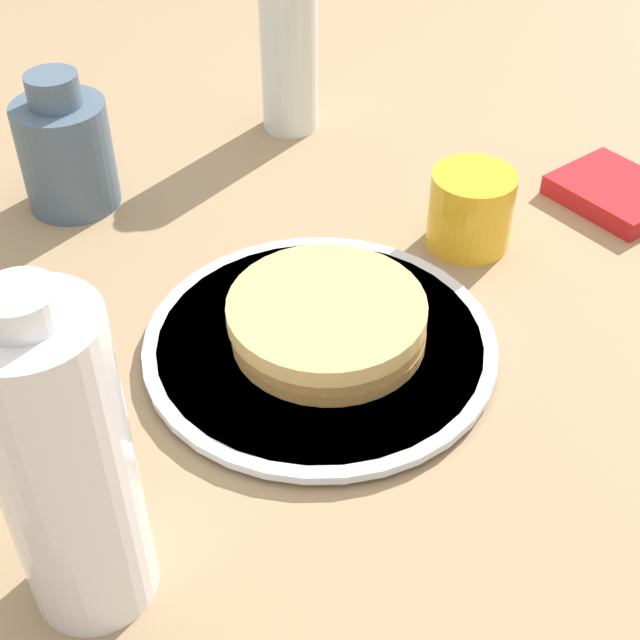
{
  "coord_description": "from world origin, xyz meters",
  "views": [
    {
      "loc": [
        0.45,
        -0.28,
        0.49
      ],
      "look_at": [
        -0.01,
        -0.02,
        0.03
      ],
      "focal_mm": 50.0,
      "sensor_mm": 36.0,
      "label": 1
    }
  ],
  "objects_px": {
    "plate": "(320,344)",
    "water_bottle_mid": "(65,468)",
    "juice_glass": "(471,210)",
    "cream_jug": "(66,150)",
    "pancake_stack": "(328,320)",
    "water_bottle_near": "(289,46)"
  },
  "relations": [
    {
      "from": "plate",
      "to": "water_bottle_mid",
      "type": "xyz_separation_m",
      "value": [
        0.12,
        -0.23,
        0.1
      ]
    },
    {
      "from": "juice_glass",
      "to": "cream_jug",
      "type": "bearing_deg",
      "value": -129.78
    },
    {
      "from": "pancake_stack",
      "to": "water_bottle_near",
      "type": "distance_m",
      "value": 0.39
    },
    {
      "from": "pancake_stack",
      "to": "cream_jug",
      "type": "bearing_deg",
      "value": -160.85
    },
    {
      "from": "juice_glass",
      "to": "water_bottle_near",
      "type": "xyz_separation_m",
      "value": [
        -0.28,
        -0.04,
        0.06
      ]
    },
    {
      "from": "pancake_stack",
      "to": "water_bottle_mid",
      "type": "bearing_deg",
      "value": -63.54
    },
    {
      "from": "plate",
      "to": "cream_jug",
      "type": "relative_size",
      "value": 2.1
    },
    {
      "from": "water_bottle_near",
      "to": "cream_jug",
      "type": "bearing_deg",
      "value": -82.63
    },
    {
      "from": "pancake_stack",
      "to": "water_bottle_mid",
      "type": "relative_size",
      "value": 0.69
    },
    {
      "from": "cream_jug",
      "to": "water_bottle_mid",
      "type": "height_order",
      "value": "water_bottle_mid"
    },
    {
      "from": "juice_glass",
      "to": "water_bottle_mid",
      "type": "height_order",
      "value": "water_bottle_mid"
    },
    {
      "from": "cream_jug",
      "to": "water_bottle_near",
      "type": "relative_size",
      "value": 0.67
    },
    {
      "from": "pancake_stack",
      "to": "water_bottle_near",
      "type": "xyz_separation_m",
      "value": [
        -0.35,
        0.15,
        0.06
      ]
    },
    {
      "from": "cream_jug",
      "to": "water_bottle_mid",
      "type": "distance_m",
      "value": 0.45
    },
    {
      "from": "pancake_stack",
      "to": "water_bottle_near",
      "type": "relative_size",
      "value": 0.8
    },
    {
      "from": "plate",
      "to": "juice_glass",
      "type": "height_order",
      "value": "juice_glass"
    },
    {
      "from": "cream_jug",
      "to": "pancake_stack",
      "type": "bearing_deg",
      "value": 19.15
    },
    {
      "from": "pancake_stack",
      "to": "cream_jug",
      "type": "height_order",
      "value": "cream_jug"
    },
    {
      "from": "plate",
      "to": "pancake_stack",
      "type": "distance_m",
      "value": 0.03
    },
    {
      "from": "cream_jug",
      "to": "water_bottle_near",
      "type": "height_order",
      "value": "water_bottle_near"
    },
    {
      "from": "plate",
      "to": "pancake_stack",
      "type": "height_order",
      "value": "pancake_stack"
    },
    {
      "from": "pancake_stack",
      "to": "juice_glass",
      "type": "height_order",
      "value": "juice_glass"
    }
  ]
}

